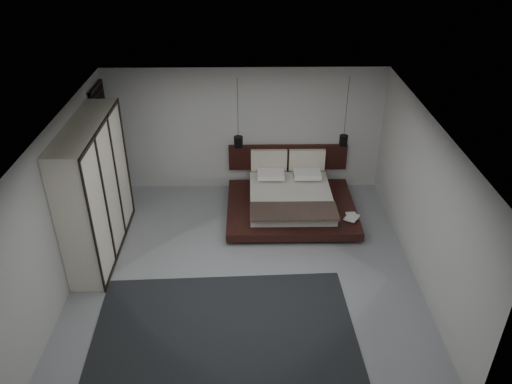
{
  "coord_description": "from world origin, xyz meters",
  "views": [
    {
      "loc": [
        0.08,
        -7.1,
        5.79
      ],
      "look_at": [
        0.2,
        1.2,
        0.89
      ],
      "focal_mm": 35.0,
      "sensor_mm": 36.0,
      "label": 1
    }
  ],
  "objects_px": {
    "lattice_screen": "(105,146)",
    "bed": "(290,199)",
    "pendant_right": "(343,140)",
    "rug": "(225,339)",
    "pendant_left": "(238,142)",
    "wardrobe": "(95,191)"
  },
  "relations": [
    {
      "from": "lattice_screen",
      "to": "rug",
      "type": "distance_m",
      "value": 5.08
    },
    {
      "from": "lattice_screen",
      "to": "pendant_right",
      "type": "height_order",
      "value": "pendant_right"
    },
    {
      "from": "lattice_screen",
      "to": "pendant_right",
      "type": "xyz_separation_m",
      "value": [
        4.99,
        -0.13,
        0.16
      ]
    },
    {
      "from": "bed",
      "to": "wardrobe",
      "type": "xyz_separation_m",
      "value": [
        -3.64,
        -1.26,
        0.99
      ]
    },
    {
      "from": "wardrobe",
      "to": "rug",
      "type": "xyz_separation_m",
      "value": [
        2.38,
        -2.36,
        -1.26
      ]
    },
    {
      "from": "bed",
      "to": "pendant_right",
      "type": "xyz_separation_m",
      "value": [
        1.09,
        0.41,
        1.18
      ]
    },
    {
      "from": "pendant_left",
      "to": "lattice_screen",
      "type": "bearing_deg",
      "value": 177.33
    },
    {
      "from": "pendant_right",
      "to": "wardrobe",
      "type": "distance_m",
      "value": 5.02
    },
    {
      "from": "lattice_screen",
      "to": "pendant_left",
      "type": "height_order",
      "value": "pendant_left"
    },
    {
      "from": "pendant_left",
      "to": "pendant_right",
      "type": "relative_size",
      "value": 1.02
    },
    {
      "from": "pendant_left",
      "to": "rug",
      "type": "bearing_deg",
      "value": -92.49
    },
    {
      "from": "wardrobe",
      "to": "rug",
      "type": "bearing_deg",
      "value": -44.75
    },
    {
      "from": "wardrobe",
      "to": "rug",
      "type": "relative_size",
      "value": 0.64
    },
    {
      "from": "pendant_right",
      "to": "wardrobe",
      "type": "xyz_separation_m",
      "value": [
        -4.73,
        -1.66,
        -0.2
      ]
    },
    {
      "from": "pendant_left",
      "to": "bed",
      "type": "bearing_deg",
      "value": -20.43
    },
    {
      "from": "lattice_screen",
      "to": "bed",
      "type": "xyz_separation_m",
      "value": [
        3.9,
        -0.54,
        -1.02
      ]
    },
    {
      "from": "lattice_screen",
      "to": "pendant_right",
      "type": "relative_size",
      "value": 1.79
    },
    {
      "from": "wardrobe",
      "to": "pendant_left",
      "type": "bearing_deg",
      "value": 33.07
    },
    {
      "from": "bed",
      "to": "rug",
      "type": "xyz_separation_m",
      "value": [
        -1.27,
        -3.61,
        -0.27
      ]
    },
    {
      "from": "lattice_screen",
      "to": "pendant_right",
      "type": "distance_m",
      "value": 4.99
    },
    {
      "from": "lattice_screen",
      "to": "bed",
      "type": "distance_m",
      "value": 4.06
    },
    {
      "from": "bed",
      "to": "rug",
      "type": "height_order",
      "value": "bed"
    }
  ]
}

